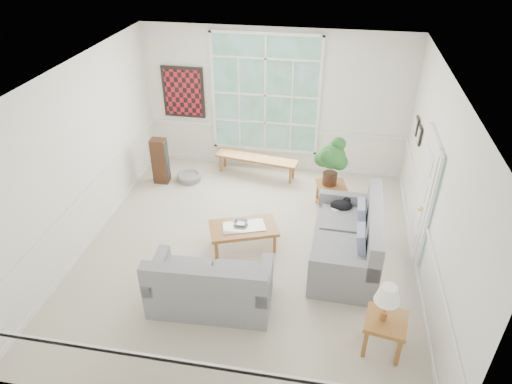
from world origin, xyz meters
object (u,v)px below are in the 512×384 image
loveseat_front (210,279)px  end_table (330,197)px  side_table (384,334)px  loveseat_right (346,235)px  coffee_table (244,237)px

loveseat_front → end_table: 3.21m
loveseat_front → side_table: (2.40, -0.40, -0.20)m
loveseat_right → side_table: size_ratio=3.72×
loveseat_front → coffee_table: 1.39m
loveseat_front → coffee_table: (0.21, 1.35, -0.26)m
coffee_table → side_table: side_table is taller
coffee_table → end_table: size_ratio=2.13×
end_table → side_table: (0.80, -3.17, 0.00)m
loveseat_right → side_table: bearing=-71.1°
loveseat_front → side_table: loveseat_front is taller
end_table → coffee_table: bearing=-134.4°
loveseat_front → end_table: loveseat_front is taller
loveseat_front → coffee_table: loveseat_front is taller
side_table → coffee_table: bearing=141.5°
coffee_table → end_table: end_table is taller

